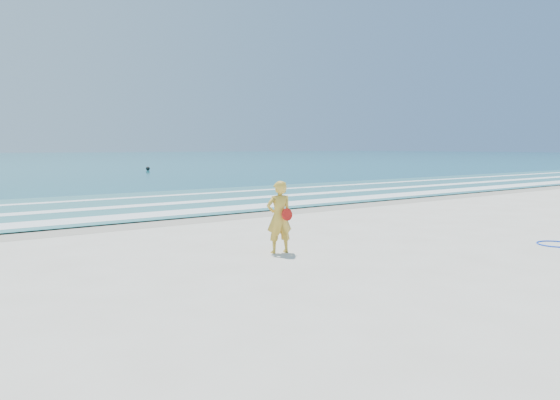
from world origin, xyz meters
TOP-DOWN VIEW (x-y plane):
  - ground at (0.00, 0.00)m, footprint 400.00×400.00m
  - wet_sand at (0.00, 9.00)m, footprint 400.00×2.40m
  - shallow at (0.00, 14.00)m, footprint 400.00×10.00m
  - foam_near at (0.00, 10.30)m, footprint 400.00×1.40m
  - foam_mid at (0.00, 13.20)m, footprint 400.00×0.90m
  - foam_far at (0.00, 16.50)m, footprint 400.00×0.60m
  - hoop at (4.81, -0.49)m, footprint 1.09×1.09m
  - buoy at (12.94, 41.98)m, footprint 0.39×0.39m
  - woman at (-1.04, 2.69)m, footprint 0.66×0.52m

SIDE VIEW (x-z plane):
  - ground at x=0.00m, z-range 0.00..0.00m
  - wet_sand at x=0.00m, z-range 0.00..0.00m
  - hoop at x=4.81m, z-range 0.00..0.03m
  - shallow at x=0.00m, z-range 0.04..0.05m
  - foam_near at x=0.00m, z-range 0.05..0.06m
  - foam_mid at x=0.00m, z-range 0.05..0.06m
  - foam_far at x=0.00m, z-range 0.05..0.06m
  - buoy at x=12.94m, z-range 0.04..0.43m
  - woman at x=-1.04m, z-range 0.00..1.58m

